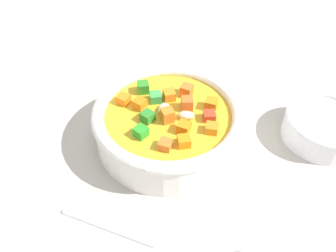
# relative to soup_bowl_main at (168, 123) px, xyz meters

# --- Properties ---
(ground_plane) EXTENTS (1.40, 1.40, 0.02)m
(ground_plane) POSITION_rel_soup_bowl_main_xyz_m (-0.00, 0.00, -0.04)
(ground_plane) COLOR #BAB2A0
(soup_bowl_main) EXTENTS (0.20, 0.20, 0.07)m
(soup_bowl_main) POSITION_rel_soup_bowl_main_xyz_m (0.00, 0.00, 0.00)
(soup_bowl_main) COLOR white
(soup_bowl_main) RESTS_ON ground_plane
(spoon) EXTENTS (0.19, 0.08, 0.01)m
(spoon) POSITION_rel_soup_bowl_main_xyz_m (0.00, -0.16, -0.03)
(spoon) COLOR silver
(spoon) RESTS_ON ground_plane
(side_bowl_small) EXTENTS (0.11, 0.11, 0.04)m
(side_bowl_small) POSITION_rel_soup_bowl_main_xyz_m (0.21, 0.02, -0.01)
(side_bowl_small) COLOR white
(side_bowl_small) RESTS_ON ground_plane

